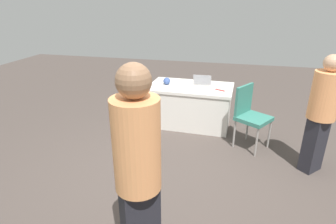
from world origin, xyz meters
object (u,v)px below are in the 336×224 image
Objects in this scene: laptop_silver at (201,85)px; person_attendee_standing at (322,110)px; scissors_red at (220,90)px; chair_tucked_left at (250,113)px; table_foreground at (190,105)px; yarn_ball at (167,81)px; person_presenter at (138,170)px.

person_attendee_standing is at bearing 146.84° from laptop_silver.
laptop_silver is 1.79× the size of scissors_red.
chair_tucked_left is 0.73m from scissors_red.
person_attendee_standing reaches higher than laptop_silver.
table_foreground is 4.67× the size of laptop_silver.
laptop_silver is 2.52× the size of yarn_ball.
table_foreground is at bearing -77.14° from person_attendee_standing.
chair_tucked_left reaches higher than yarn_ball.
person_presenter is 10.05× the size of scissors_red.
person_presenter reaches higher than yarn_ball.
table_foreground is 1.21m from chair_tucked_left.
person_attendee_standing reaches higher than chair_tucked_left.
scissors_red is (0.49, -0.50, 0.17)m from chair_tucked_left.
yarn_ball is at bearing -71.77° from person_attendee_standing.
laptop_silver is (1.64, -1.06, -0.11)m from person_attendee_standing.
chair_tucked_left is 3.02× the size of laptop_silver.
yarn_ball is 0.97m from scissors_red.
person_presenter is 2.64m from person_attendee_standing.
person_attendee_standing is (-1.73, -1.99, -0.15)m from person_presenter.
yarn_ball is (0.44, 0.01, 0.42)m from table_foreground.
table_foreground is at bearing -127.35° from person_presenter.
yarn_ball is (0.54, -3.10, -0.23)m from person_presenter.
yarn_ball is at bearing -119.33° from person_presenter.
laptop_silver is at bearing 175.83° from yarn_ball.
scissors_red is (-0.52, 0.13, 0.36)m from table_foreground.
person_attendee_standing is 1.65m from scissors_red.
laptop_silver is at bearing -92.55° from chair_tucked_left.
chair_tucked_left is 1.60m from yarn_ball.
person_presenter reaches higher than laptop_silver.
person_attendee_standing reaches higher than yarn_ball.
table_foreground is 0.61m from yarn_ball.
person_attendee_standing is (-1.84, 1.12, 0.51)m from table_foreground.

